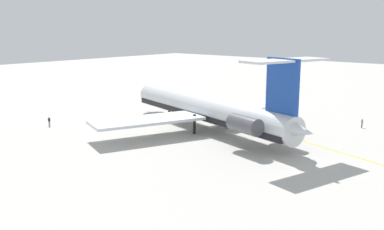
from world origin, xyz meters
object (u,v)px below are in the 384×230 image
object	(u,v)px
safety_cone_nose	(196,102)
main_jetliner	(211,110)
ground_crew_near_tail	(49,120)
ground_crew_near_nose	(362,122)

from	to	relation	value
safety_cone_nose	main_jetliner	bearing A→B (deg)	135.64
main_jetliner	ground_crew_near_tail	xyz separation A→B (m)	(25.33, 16.75, -2.67)
ground_crew_near_nose	safety_cone_nose	size ratio (longest dim) A/B	3.01
ground_crew_near_nose	ground_crew_near_tail	distance (m)	58.09
ground_crew_near_nose	safety_cone_nose	world-z (taller)	ground_crew_near_nose
ground_crew_near_tail	safety_cone_nose	size ratio (longest dim) A/B	3.26
ground_crew_near_nose	main_jetliner	bearing A→B (deg)	81.72
safety_cone_nose	ground_crew_near_tail	bearing A→B (deg)	81.86
main_jetliner	ground_crew_near_nose	world-z (taller)	main_jetliner
ground_crew_near_nose	ground_crew_near_tail	world-z (taller)	ground_crew_near_tail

